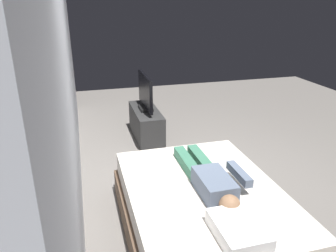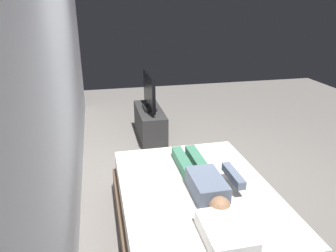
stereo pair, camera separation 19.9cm
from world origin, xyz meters
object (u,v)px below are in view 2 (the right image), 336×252
at_px(bed, 196,214).
at_px(pillow, 225,232).
at_px(tv_stand, 150,123).
at_px(tv, 149,93).
at_px(remote, 237,174).
at_px(person, 204,179).

relative_size(bed, pillow, 4.22).
height_order(bed, tv_stand, bed).
distance_m(tv_stand, tv, 0.53).
bearing_deg(tv_stand, bed, -179.34).
xyz_separation_m(pillow, tv, (3.26, 0.03, 0.18)).
bearing_deg(remote, person, 110.47).
bearing_deg(bed, pillow, -180.00).
bearing_deg(tv_stand, pillow, -179.48).
bearing_deg(bed, tv_stand, 0.66).
height_order(bed, remote, remote).
relative_size(bed, tv_stand, 1.84).
xyz_separation_m(tv_stand, tv, (0.00, 0.00, 0.53)).
bearing_deg(person, tv_stand, 2.26).
bearing_deg(remote, tv, 11.96).
height_order(person, remote, person).
height_order(bed, pillow, pillow).
xyz_separation_m(bed, tv_stand, (2.56, 0.03, -0.01)).
bearing_deg(bed, remote, -69.26).
distance_m(bed, person, 0.37).
height_order(pillow, person, person).
xyz_separation_m(bed, remote, (0.18, -0.48, 0.29)).
xyz_separation_m(pillow, person, (0.72, -0.07, 0.02)).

